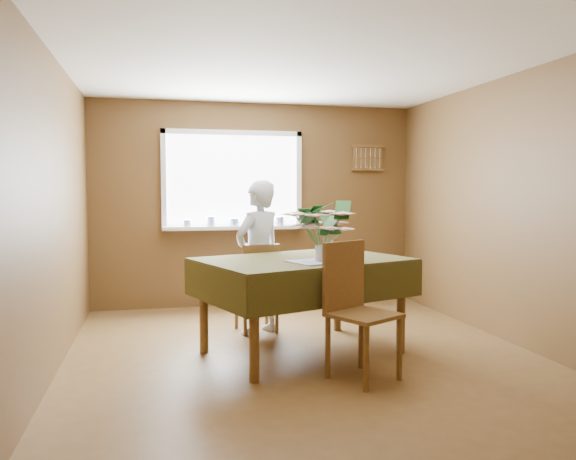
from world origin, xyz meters
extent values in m
plane|color=brown|center=(0.00, 0.00, 0.00)|extent=(4.50, 4.50, 0.00)
plane|color=white|center=(0.00, 0.00, 2.50)|extent=(4.50, 4.50, 0.00)
plane|color=brown|center=(0.00, 2.25, 1.25)|extent=(4.00, 0.00, 4.00)
plane|color=brown|center=(0.00, -2.25, 1.25)|extent=(4.00, 0.00, 4.00)
plane|color=brown|center=(-2.00, 0.00, 1.25)|extent=(0.00, 4.50, 4.50)
plane|color=brown|center=(2.00, 0.00, 1.25)|extent=(0.00, 4.50, 4.50)
cube|color=white|center=(-0.30, 2.23, 1.55)|extent=(1.60, 0.01, 1.10)
cube|color=white|center=(-0.30, 2.22, 2.13)|extent=(1.72, 0.06, 0.06)
cube|color=white|center=(-0.30, 2.22, 0.97)|extent=(1.72, 0.06, 0.06)
cube|color=white|center=(-1.13, 2.22, 1.55)|extent=(0.06, 0.06, 1.22)
cube|color=white|center=(0.53, 2.22, 1.55)|extent=(0.06, 0.06, 1.22)
cube|color=white|center=(-0.30, 2.15, 0.98)|extent=(1.72, 0.20, 0.04)
cylinder|color=white|center=(-0.86, 2.13, 1.04)|extent=(0.09, 0.09, 0.08)
cylinder|color=white|center=(-0.58, 2.13, 1.06)|extent=(0.11, 0.11, 0.12)
cylinder|color=white|center=(-0.30, 2.13, 1.05)|extent=(0.12, 0.12, 0.09)
cylinder|color=white|center=(-0.02, 2.13, 1.06)|extent=(0.10, 0.10, 0.13)
cylinder|color=white|center=(0.26, 2.13, 1.05)|extent=(0.11, 0.11, 0.10)
cube|color=brown|center=(1.45, 2.23, 1.85)|extent=(0.40, 0.03, 0.30)
cube|color=brown|center=(1.45, 2.21, 2.00)|extent=(0.44, 0.04, 0.03)
cube|color=brown|center=(1.45, 2.21, 1.70)|extent=(0.44, 0.04, 0.03)
cylinder|color=brown|center=(-0.53, -0.61, 0.39)|extent=(0.08, 0.08, 0.78)
cylinder|color=brown|center=(0.86, -0.13, 0.39)|extent=(0.08, 0.08, 0.78)
cylinder|color=brown|center=(-0.83, 0.26, 0.39)|extent=(0.08, 0.08, 0.78)
cylinder|color=brown|center=(0.56, 0.74, 0.39)|extent=(0.08, 0.08, 0.78)
cube|color=brown|center=(0.02, 0.07, 0.80)|extent=(1.91, 1.57, 0.04)
cube|color=#2D2A10|center=(0.02, 0.07, 0.83)|extent=(1.99, 1.65, 0.01)
cube|color=#2D2A10|center=(0.20, -0.48, 0.67)|extent=(1.62, 0.57, 0.31)
cube|color=#2D2A10|center=(-0.17, 0.62, 0.67)|extent=(1.62, 0.57, 0.31)
cube|color=#2D2A10|center=(-0.79, -0.21, 0.67)|extent=(0.39, 1.10, 0.31)
cube|color=#2D2A10|center=(0.83, 0.34, 0.67)|extent=(0.39, 1.10, 0.31)
cube|color=#4D7DDB|center=(0.11, -0.19, 0.84)|extent=(0.58, 0.50, 0.01)
cylinder|color=brown|center=(-0.10, 1.09, 0.21)|extent=(0.04, 0.04, 0.41)
cylinder|color=brown|center=(-0.43, 1.05, 0.21)|extent=(0.04, 0.04, 0.41)
cylinder|color=brown|center=(-0.06, 0.77, 0.21)|extent=(0.04, 0.04, 0.41)
cylinder|color=brown|center=(-0.39, 0.73, 0.21)|extent=(0.04, 0.04, 0.41)
cube|color=brown|center=(-0.25, 0.91, 0.43)|extent=(0.43, 0.43, 0.03)
cube|color=brown|center=(-0.23, 0.73, 0.67)|extent=(0.38, 0.08, 0.46)
cylinder|color=brown|center=(0.21, -0.98, 0.24)|extent=(0.04, 0.04, 0.48)
cylinder|color=brown|center=(0.54, -0.80, 0.24)|extent=(0.04, 0.04, 0.48)
cylinder|color=brown|center=(0.03, -0.65, 0.24)|extent=(0.04, 0.04, 0.48)
cylinder|color=brown|center=(0.36, -0.47, 0.24)|extent=(0.04, 0.04, 0.48)
cube|color=brown|center=(0.29, -0.72, 0.49)|extent=(0.60, 0.60, 0.03)
cube|color=brown|center=(0.19, -0.54, 0.77)|extent=(0.41, 0.24, 0.53)
imported|color=white|center=(-0.24, 0.81, 0.76)|extent=(0.67, 0.61, 1.53)
cylinder|color=white|center=(0.13, -0.14, 0.90)|extent=(0.11, 0.11, 0.13)
cylinder|color=#33662D|center=(0.13, -0.14, 1.01)|extent=(0.06, 0.06, 0.10)
cylinder|color=white|center=(0.51, 0.30, 0.84)|extent=(0.28, 0.28, 0.01)
cube|color=silver|center=(0.25, -0.12, 0.84)|extent=(0.11, 0.20, 0.00)
camera|label=1|loc=(-1.22, -4.64, 1.42)|focal=35.00mm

